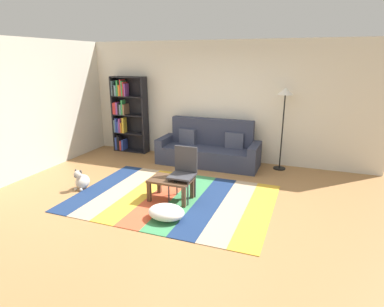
% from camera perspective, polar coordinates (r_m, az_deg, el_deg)
% --- Properties ---
extents(ground_plane, '(14.00, 14.00, 0.00)m').
position_cam_1_polar(ground_plane, '(5.53, -1.74, -8.23)').
color(ground_plane, '#9E7042').
extents(back_wall, '(6.80, 0.10, 2.70)m').
position_cam_1_polar(back_wall, '(7.50, 5.69, 9.11)').
color(back_wall, silver).
rests_on(back_wall, ground_plane).
extents(left_wall, '(0.10, 5.50, 2.70)m').
position_cam_1_polar(left_wall, '(7.63, -24.08, 7.89)').
color(left_wall, beige).
rests_on(left_wall, ground_plane).
extents(rug, '(3.34, 2.37, 0.01)m').
position_cam_1_polar(rug, '(5.59, -3.36, -7.88)').
color(rug, navy).
rests_on(rug, ground_plane).
extents(couch, '(2.26, 0.80, 1.00)m').
position_cam_1_polar(couch, '(7.25, 3.01, 0.73)').
color(couch, '#2D3347').
rests_on(couch, ground_plane).
extents(bookshelf, '(0.90, 0.28, 1.88)m').
position_cam_1_polar(bookshelf, '(8.33, -11.63, 6.82)').
color(bookshelf, black).
rests_on(bookshelf, ground_plane).
extents(coffee_table, '(0.70, 0.46, 0.37)m').
position_cam_1_polar(coffee_table, '(5.42, -3.78, -5.22)').
color(coffee_table, '#513826').
rests_on(coffee_table, rug).
extents(pouf, '(0.56, 0.44, 0.21)m').
position_cam_1_polar(pouf, '(4.88, -4.58, -10.33)').
color(pouf, white).
rests_on(pouf, rug).
extents(dog, '(0.22, 0.35, 0.40)m').
position_cam_1_polar(dog, '(6.25, -18.96, -4.55)').
color(dog, beige).
rests_on(dog, ground_plane).
extents(standing_lamp, '(0.32, 0.32, 1.74)m').
position_cam_1_polar(standing_lamp, '(6.93, 16.10, 8.78)').
color(standing_lamp, black).
rests_on(standing_lamp, ground_plane).
extents(tv_remote, '(0.09, 0.16, 0.02)m').
position_cam_1_polar(tv_remote, '(5.29, -2.91, -4.81)').
color(tv_remote, black).
rests_on(tv_remote, coffee_table).
extents(folding_chair, '(0.40, 0.40, 0.90)m').
position_cam_1_polar(folding_chair, '(5.40, -1.44, -2.72)').
color(folding_chair, '#38383D').
rests_on(folding_chair, ground_plane).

